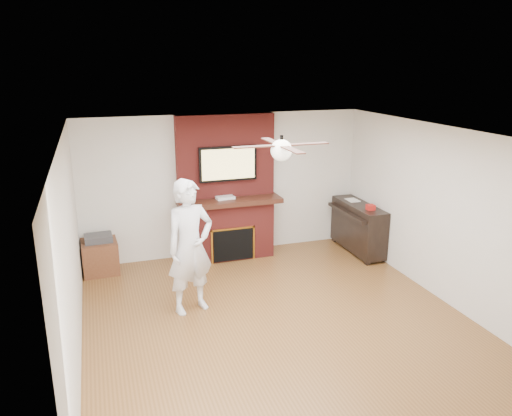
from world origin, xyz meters
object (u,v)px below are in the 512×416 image
object	(u,v)px
fireplace	(228,202)
person	(190,247)
piano	(358,226)
side_table	(100,255)

from	to	relation	value
fireplace	person	xyz separation A→B (m)	(-1.02, -1.82, -0.06)
piano	fireplace	bearing A→B (deg)	166.54
person	side_table	bearing A→B (deg)	106.39
person	side_table	size ratio (longest dim) A/B	2.89
fireplace	piano	world-z (taller)	fireplace
fireplace	side_table	size ratio (longest dim) A/B	3.86
fireplace	side_table	xyz separation A→B (m)	(-2.20, -0.07, -0.70)
fireplace	piano	bearing A→B (deg)	-13.50
person	piano	size ratio (longest dim) A/B	1.37
fireplace	person	bearing A→B (deg)	-119.29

